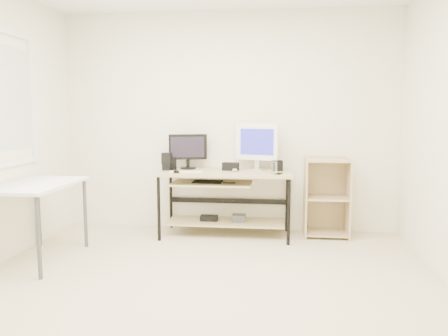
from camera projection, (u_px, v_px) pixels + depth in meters
name	position (u px, v px, depth m)	size (l,w,h in m)	color
room	(184.00, 125.00, 3.32)	(4.01, 4.01, 2.62)	beige
desk	(223.00, 190.00, 5.00)	(1.50, 0.65, 0.75)	tan
side_table	(37.00, 192.00, 4.13)	(0.60, 1.00, 0.75)	white
shelf_unit	(326.00, 197.00, 5.03)	(0.50, 0.40, 0.90)	tan
black_monitor	(188.00, 149.00, 5.17)	(0.45, 0.19, 0.41)	black
white_imac	(257.00, 143.00, 5.08)	(0.50, 0.19, 0.54)	silver
keyboard	(186.00, 172.00, 4.90)	(0.37, 0.10, 0.01)	white
mouse	(235.00, 170.00, 4.96)	(0.06, 0.10, 0.03)	#B5B5BB
center_speaker	(231.00, 167.00, 5.04)	(0.19, 0.08, 0.09)	black
speaker_left	(167.00, 161.00, 5.06)	(0.11, 0.11, 0.20)	black
speaker_right	(277.00, 166.00, 5.01)	(0.10, 0.10, 0.12)	black
audio_controller	(173.00, 164.00, 5.08)	(0.07, 0.05, 0.15)	black
volume_puck	(176.00, 172.00, 4.82)	(0.06, 0.06, 0.03)	black
smartphone	(279.00, 174.00, 4.74)	(0.06, 0.11, 0.01)	black
coaster	(274.00, 174.00, 4.75)	(0.08, 0.08, 0.01)	#AA7D4C
drinking_glass	(274.00, 168.00, 4.74)	(0.06, 0.06, 0.13)	white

